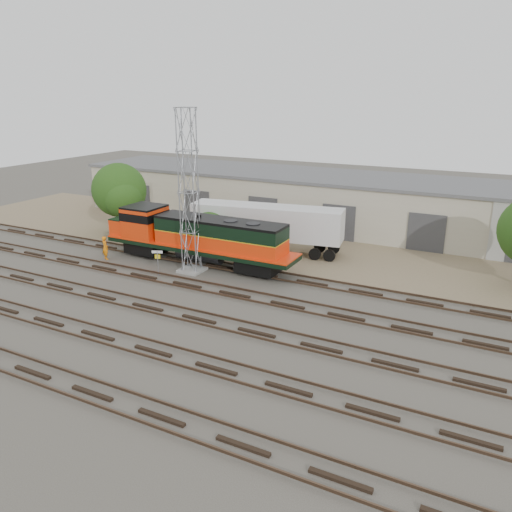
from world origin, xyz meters
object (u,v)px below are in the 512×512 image
at_px(signal_tower, 189,195).
at_px(semi_trailer, 270,223).
at_px(locomotive, 196,236).
at_px(worker, 105,248).

height_order(signal_tower, semi_trailer, signal_tower).
distance_m(locomotive, semi_trailer, 6.92).
xyz_separation_m(locomotive, signal_tower, (0.70, -1.73, 3.72)).
relative_size(locomotive, worker, 8.43).
distance_m(worker, semi_trailer, 14.14).
bearing_deg(locomotive, semi_trailer, 55.63).
bearing_deg(locomotive, signal_tower, -68.11).
relative_size(signal_tower, semi_trailer, 0.91).
height_order(locomotive, signal_tower, signal_tower).
distance_m(signal_tower, semi_trailer, 8.82).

